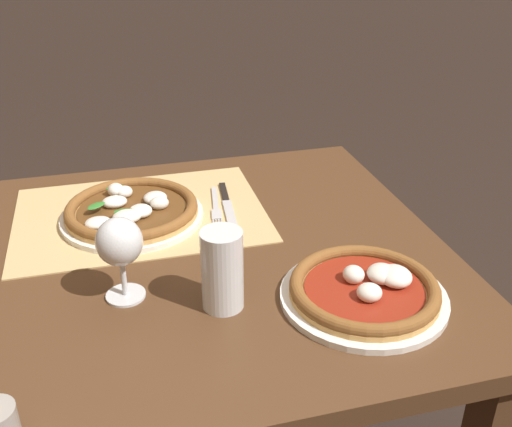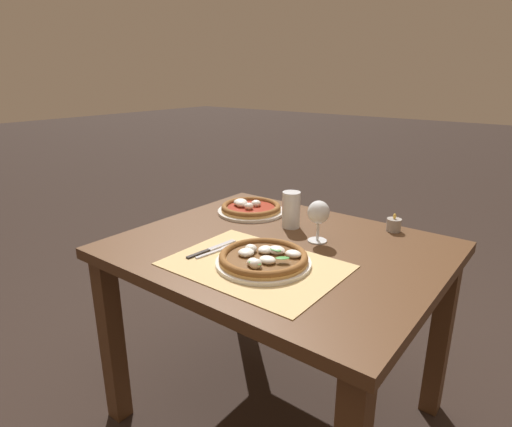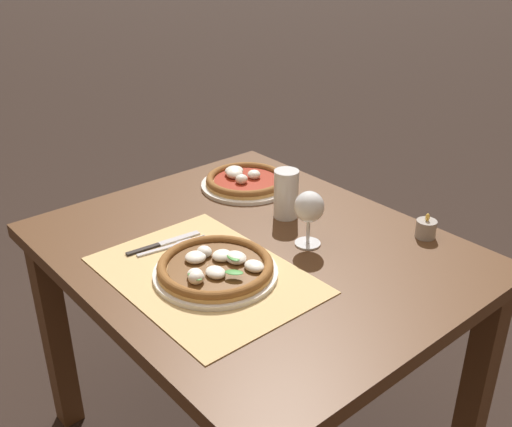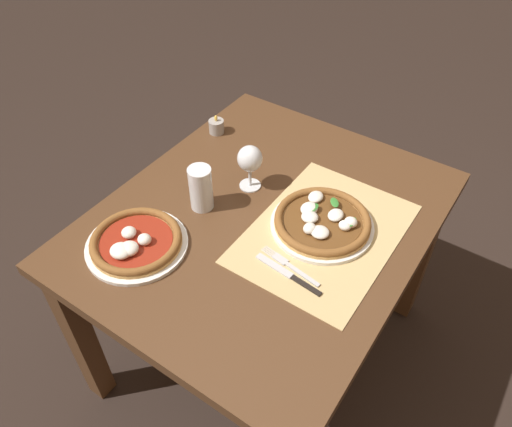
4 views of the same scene
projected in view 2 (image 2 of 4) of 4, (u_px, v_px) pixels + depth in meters
name	position (u px, v px, depth m)	size (l,w,h in m)	color
ground_plane	(276.00, 411.00, 1.77)	(24.00, 24.00, 0.00)	black
dining_table	(279.00, 273.00, 1.57)	(1.11, 0.93, 0.74)	#4C301C
paper_placemat	(255.00, 265.00, 1.37)	(0.54, 0.40, 0.00)	tan
pizza_near	(264.00, 258.00, 1.37)	(0.31, 0.31, 0.05)	silver
pizza_far	(251.00, 208.00, 1.88)	(0.29, 0.29, 0.05)	silver
wine_glass	(319.00, 214.00, 1.53)	(0.08, 0.08, 0.16)	silver
pint_glass	(291.00, 210.00, 1.69)	(0.07, 0.07, 0.15)	silver
fork	(220.00, 250.00, 1.48)	(0.05, 0.20, 0.00)	#B7B7BC
knife	(212.00, 249.00, 1.49)	(0.04, 0.22, 0.01)	black
votive_candle	(394.00, 225.00, 1.66)	(0.06, 0.06, 0.07)	gray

